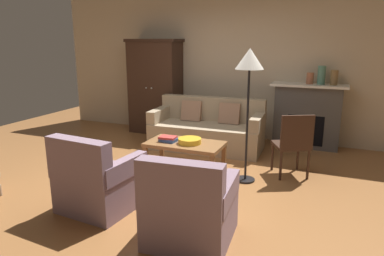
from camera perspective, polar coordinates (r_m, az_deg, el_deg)
ground_plane at (r=4.89m, az=-3.49°, el=-8.25°), size 9.60×9.60×0.00m
back_wall at (r=6.92m, az=5.75°, el=10.24°), size 7.20×0.10×2.80m
fireplace at (r=6.50m, az=18.10°, el=1.96°), size 1.26×0.48×1.12m
armoire at (r=7.20m, az=-5.93°, el=6.69°), size 1.06×0.57×1.87m
couch at (r=6.17m, az=2.54°, el=-0.36°), size 1.96×0.94×0.86m
coffee_table at (r=5.09m, az=-1.14°, el=-2.94°), size 1.10×0.60×0.42m
fruit_bowl at (r=5.02m, az=-0.37°, el=-2.09°), size 0.33×0.33×0.08m
book_stack at (r=5.12m, az=-3.88°, el=-1.77°), size 0.26×0.19×0.08m
mantel_vase_terracotta at (r=6.38m, az=18.53°, el=7.62°), size 0.12×0.12×0.19m
mantel_vase_jade at (r=6.37m, az=20.19°, el=8.01°), size 0.13×0.13×0.31m
mantel_vase_bronze at (r=6.36m, az=21.98°, el=7.57°), size 0.12×0.12×0.25m
armchair_near_left at (r=4.10m, az=-14.91°, el=-8.48°), size 0.84×0.83×0.88m
armchair_near_right at (r=3.37m, az=-0.42°, el=-13.13°), size 0.84×0.83×0.88m
side_chair_wooden at (r=4.99m, az=16.06°, el=-2.10°), size 0.59×0.59×0.90m
floor_lamp at (r=4.54m, az=9.26°, el=9.69°), size 0.36×0.36×1.76m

